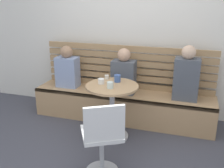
# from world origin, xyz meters

# --- Properties ---
(ground) EXTENTS (8.00, 8.00, 0.00)m
(ground) POSITION_xyz_m (0.00, 0.00, 0.00)
(ground) COLOR #42424C
(back_wall) EXTENTS (5.20, 0.10, 2.90)m
(back_wall) POSITION_xyz_m (0.00, 1.64, 1.45)
(back_wall) COLOR silver
(back_wall) RESTS_ON ground
(booth_bench) EXTENTS (2.70, 0.52, 0.44)m
(booth_bench) POSITION_xyz_m (0.00, 1.20, 0.22)
(booth_bench) COLOR tan
(booth_bench) RESTS_ON ground
(booth_backrest) EXTENTS (2.65, 0.04, 0.67)m
(booth_backrest) POSITION_xyz_m (0.00, 1.44, 0.78)
(booth_backrest) COLOR #A68157
(booth_backrest) RESTS_ON booth_bench
(cafe_table) EXTENTS (0.68, 0.68, 0.74)m
(cafe_table) POSITION_xyz_m (0.01, 0.64, 0.52)
(cafe_table) COLOR #ADADB2
(cafe_table) RESTS_ON ground
(white_chair) EXTENTS (0.55, 0.55, 0.85)m
(white_chair) POSITION_xyz_m (0.17, -0.16, 0.46)
(white_chair) COLOR #ADADB2
(white_chair) RESTS_ON ground
(person_adult) EXTENTS (0.34, 0.22, 0.76)m
(person_adult) POSITION_xyz_m (0.90, 1.21, 0.78)
(person_adult) COLOR #4C515B
(person_adult) RESTS_ON booth_bench
(person_child_left) EXTENTS (0.34, 0.22, 0.66)m
(person_child_left) POSITION_xyz_m (-0.90, 1.21, 0.73)
(person_child_left) COLOR #8C9EC6
(person_child_left) RESTS_ON booth_bench
(person_child_middle) EXTENTS (0.34, 0.22, 0.67)m
(person_child_middle) POSITION_xyz_m (0.02, 1.20, 0.74)
(person_child_middle) COLOR #4C515B
(person_child_middle) RESTS_ON booth_bench
(cup_espresso_small) EXTENTS (0.06, 0.06, 0.05)m
(cup_espresso_small) POSITION_xyz_m (-0.13, 0.87, 0.77)
(cup_espresso_small) COLOR silver
(cup_espresso_small) RESTS_ON cafe_table
(cup_mug_blue) EXTENTS (0.08, 0.08, 0.09)m
(cup_mug_blue) POSITION_xyz_m (0.04, 0.79, 0.79)
(cup_mug_blue) COLOR #3D5B9E
(cup_mug_blue) RESTS_ON cafe_table
(cup_ceramic_white) EXTENTS (0.08, 0.08, 0.07)m
(cup_ceramic_white) POSITION_xyz_m (-0.14, 0.65, 0.78)
(cup_ceramic_white) COLOR white
(cup_ceramic_white) RESTS_ON cafe_table
(cup_glass_short) EXTENTS (0.08, 0.08, 0.08)m
(cup_glass_short) POSITION_xyz_m (0.02, 0.53, 0.78)
(cup_glass_short) COLOR silver
(cup_glass_short) RESTS_ON cafe_table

